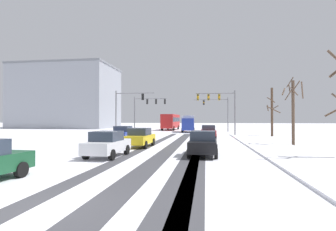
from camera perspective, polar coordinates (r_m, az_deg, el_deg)
ground_plane at (r=8.21m, az=-25.69°, el=-17.58°), size 300.00×300.00×0.00m
wheel_track_left_lane at (r=23.67m, az=7.04°, el=-6.54°), size 0.90×37.44×0.01m
wheel_track_right_lane at (r=23.84m, az=1.37°, el=-6.51°), size 1.14×37.44×0.01m
wheel_track_center at (r=23.69m, az=5.94°, el=-6.54°), size 1.10×37.44×0.01m
wheel_track_oncoming at (r=24.19m, az=-3.78°, el=-6.42°), size 0.81×37.44×0.01m
sidewalk_kerb_right at (r=22.66m, az=22.47°, el=-6.60°), size 4.00×37.44×0.12m
traffic_signal_far_right at (r=50.79m, az=10.82°, el=1.58°), size 6.53×0.64×6.50m
traffic_signal_near_right at (r=38.60m, az=11.04°, el=2.79°), size 5.64×0.52×6.50m
traffic_signal_far_left at (r=48.00m, az=-4.51°, el=2.09°), size 5.93×0.78×6.50m
traffic_signal_near_left at (r=38.35m, az=-9.00°, el=2.26°), size 5.76×0.38×6.50m
car_red_lead at (r=33.67m, az=8.73°, el=-3.44°), size 2.00×4.18×1.62m
car_blue_second at (r=29.28m, az=-9.67°, el=-3.83°), size 1.86×4.11×1.62m
car_yellow_cab_third at (r=22.61m, az=-6.07°, el=-4.75°), size 1.97×4.17×1.62m
car_black_fourth at (r=17.28m, az=7.67°, el=-5.97°), size 1.95×4.16×1.62m
car_white_fifth at (r=17.04m, az=-13.00°, el=-6.03°), size 1.96×4.17×1.62m
bus_oncoming at (r=57.70m, az=0.62°, el=-1.17°), size 2.92×11.07×3.38m
box_truck_delivery at (r=48.62m, az=4.40°, el=-1.66°), size 2.56×7.49×3.02m
bare_tree_sidewalk_mid at (r=26.26m, az=25.50°, el=1.34°), size 2.14×2.11×6.26m
bare_tree_sidewalk_far at (r=39.17m, az=21.63°, el=0.83°), size 1.82×1.81×6.74m
office_building_far_left_block at (r=75.92m, az=-21.04°, el=3.75°), size 25.20×16.32×16.60m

